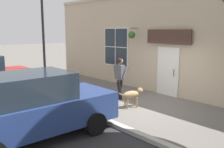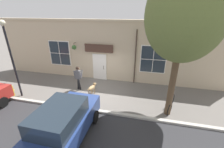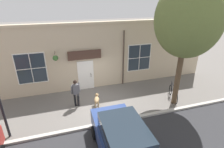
{
  "view_description": "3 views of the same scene",
  "coord_description": "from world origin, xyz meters",
  "px_view_note": "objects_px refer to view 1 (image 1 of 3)",
  "views": [
    {
      "loc": [
        6.69,
        5.95,
        2.81
      ],
      "look_at": [
        0.07,
        -1.6,
        1.05
      ],
      "focal_mm": 40.0,
      "sensor_mm": 36.0,
      "label": 1
    },
    {
      "loc": [
        8.43,
        3.02,
        5.2
      ],
      "look_at": [
        -0.3,
        0.97,
        1.36
      ],
      "focal_mm": 24.0,
      "sensor_mm": 36.0,
      "label": 2
    },
    {
      "loc": [
        8.99,
        -1.97,
        6.02
      ],
      "look_at": [
        -1.02,
        1.09,
        1.42
      ],
      "focal_mm": 28.0,
      "sensor_mm": 36.0,
      "label": 3
    }
  ],
  "objects_px": {
    "parked_car_mid_block": "(32,106)",
    "pedestrian_walking": "(120,74)",
    "fire_hydrant": "(38,81)",
    "dog_on_leash": "(133,94)",
    "street_lamp": "(43,24)"
  },
  "relations": [
    {
      "from": "dog_on_leash",
      "to": "parked_car_mid_block",
      "type": "distance_m",
      "value": 3.94
    },
    {
      "from": "dog_on_leash",
      "to": "parked_car_mid_block",
      "type": "xyz_separation_m",
      "value": [
        3.91,
        0.19,
        0.39
      ]
    },
    {
      "from": "parked_car_mid_block",
      "to": "street_lamp",
      "type": "bearing_deg",
      "value": -119.87
    },
    {
      "from": "street_lamp",
      "to": "fire_hydrant",
      "type": "distance_m",
      "value": 2.76
    },
    {
      "from": "pedestrian_walking",
      "to": "fire_hydrant",
      "type": "xyz_separation_m",
      "value": [
        1.81,
        -3.87,
        -0.64
      ]
    },
    {
      "from": "parked_car_mid_block",
      "to": "fire_hydrant",
      "type": "distance_m",
      "value": 5.8
    },
    {
      "from": "pedestrian_walking",
      "to": "fire_hydrant",
      "type": "height_order",
      "value": "pedestrian_walking"
    },
    {
      "from": "dog_on_leash",
      "to": "street_lamp",
      "type": "bearing_deg",
      "value": -74.55
    },
    {
      "from": "pedestrian_walking",
      "to": "dog_on_leash",
      "type": "xyz_separation_m",
      "value": [
        0.42,
        1.14,
        -0.54
      ]
    },
    {
      "from": "parked_car_mid_block",
      "to": "street_lamp",
      "type": "xyz_separation_m",
      "value": [
        -2.68,
        -4.66,
        2.22
      ]
    },
    {
      "from": "pedestrian_walking",
      "to": "dog_on_leash",
      "type": "distance_m",
      "value": 1.33
    },
    {
      "from": "parked_car_mid_block",
      "to": "pedestrian_walking",
      "type": "bearing_deg",
      "value": -162.98
    },
    {
      "from": "pedestrian_walking",
      "to": "fire_hydrant",
      "type": "bearing_deg",
      "value": -64.97
    },
    {
      "from": "pedestrian_walking",
      "to": "parked_car_mid_block",
      "type": "relative_size",
      "value": 0.4
    },
    {
      "from": "dog_on_leash",
      "to": "street_lamp",
      "type": "distance_m",
      "value": 5.32
    }
  ]
}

